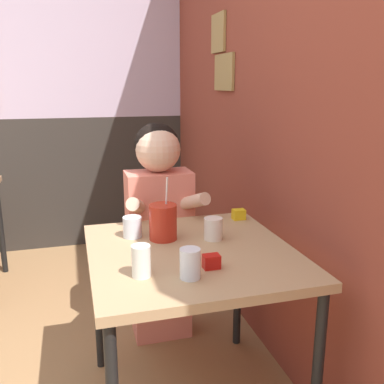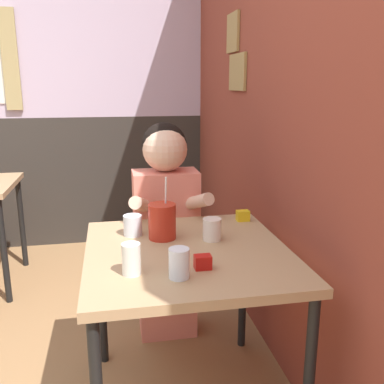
# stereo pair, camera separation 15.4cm
# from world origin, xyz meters

# --- Properties ---
(brick_wall_right) EXTENTS (0.08, 4.55, 2.70)m
(brick_wall_right) POSITION_xyz_m (1.46, 1.27, 1.35)
(brick_wall_right) COLOR brown
(brick_wall_right) RESTS_ON ground_plane
(main_table) EXTENTS (0.80, 0.84, 0.73)m
(main_table) POSITION_xyz_m (0.93, 0.42, 0.65)
(main_table) COLOR tan
(main_table) RESTS_ON ground_plane
(person_seated) EXTENTS (0.42, 0.42, 1.18)m
(person_seated) POSITION_xyz_m (0.92, 1.02, 0.65)
(person_seated) COLOR #EA7F6B
(person_seated) RESTS_ON ground_plane
(cocktail_pitcher) EXTENTS (0.12, 0.12, 0.27)m
(cocktail_pitcher) POSITION_xyz_m (0.85, 0.57, 0.80)
(cocktail_pitcher) COLOR #B22819
(cocktail_pitcher) RESTS_ON main_table
(glass_near_pitcher) EXTENTS (0.07, 0.07, 0.10)m
(glass_near_pitcher) POSITION_xyz_m (0.86, 0.18, 0.78)
(glass_near_pitcher) COLOR silver
(glass_near_pitcher) RESTS_ON main_table
(glass_center) EXTENTS (0.07, 0.07, 0.11)m
(glass_center) POSITION_xyz_m (0.70, 0.24, 0.78)
(glass_center) COLOR silver
(glass_center) RESTS_ON main_table
(glass_far_side) EXTENTS (0.08, 0.08, 0.09)m
(glass_far_side) POSITION_xyz_m (1.05, 0.51, 0.77)
(glass_far_side) COLOR silver
(glass_far_side) RESTS_ON main_table
(glass_by_brick) EXTENTS (0.08, 0.08, 0.09)m
(glass_by_brick) POSITION_xyz_m (0.73, 0.64, 0.77)
(glass_by_brick) COLOR silver
(glass_by_brick) RESTS_ON main_table
(condiment_ketchup) EXTENTS (0.06, 0.04, 0.05)m
(condiment_ketchup) POSITION_xyz_m (0.95, 0.24, 0.75)
(condiment_ketchup) COLOR #B7140F
(condiment_ketchup) RESTS_ON main_table
(condiment_mustard) EXTENTS (0.06, 0.04, 0.05)m
(condiment_mustard) POSITION_xyz_m (1.26, 0.74, 0.75)
(condiment_mustard) COLOR yellow
(condiment_mustard) RESTS_ON main_table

